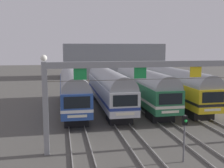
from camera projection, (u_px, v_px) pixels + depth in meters
ground_plane at (125, 107)px, 33.79m from camera, size 160.00×160.00×0.00m
track_bed at (104, 87)px, 50.33m from camera, size 14.41×70.00×0.15m
commuter_train_blue at (73, 87)px, 32.23m from camera, size 2.88×18.06×4.77m
commuter_train_silver at (108, 86)px, 33.02m from camera, size 2.88×18.06×4.77m
commuter_train_green at (142, 85)px, 33.81m from camera, size 2.88×18.06×4.77m
commuter_train_yellow at (175, 84)px, 34.60m from camera, size 2.88×18.06×5.05m
catenary_gantry at (168, 79)px, 19.94m from camera, size 18.15×0.44×6.97m
yard_signal_mast at (185, 130)px, 17.49m from camera, size 0.28×0.35×3.15m
maintenance_building at (112, 60)px, 67.70m from camera, size 24.07×10.00×8.06m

